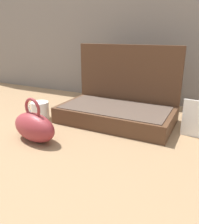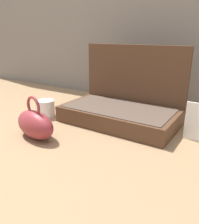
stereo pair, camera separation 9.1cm
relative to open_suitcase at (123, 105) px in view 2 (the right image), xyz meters
The scene contains 4 objects.
ground_plane 0.20m from the open_suitcase, 90.48° to the right, with size 6.00×6.00×0.00m, color #8C6D4C.
open_suitcase is the anchor object (origin of this frame).
teal_pouch_handbag 0.41m from the open_suitcase, 119.46° to the right, with size 0.21×0.12×0.17m.
coffee_mug 0.38m from the open_suitcase, 155.53° to the right, with size 0.12×0.08×0.08m.
Camera 2 is at (0.47, -0.74, 0.40)m, focal length 36.94 mm.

